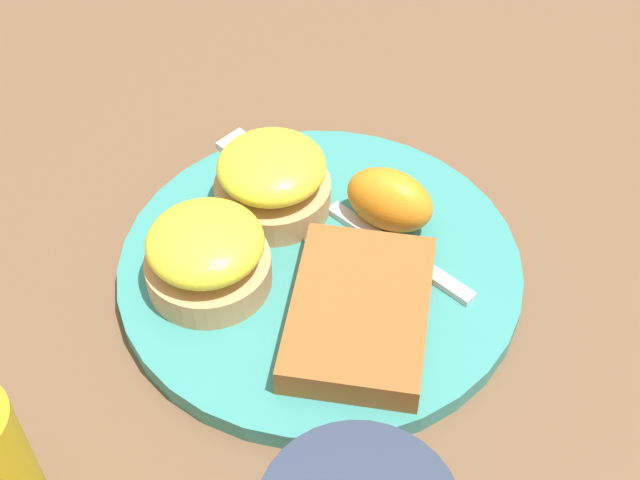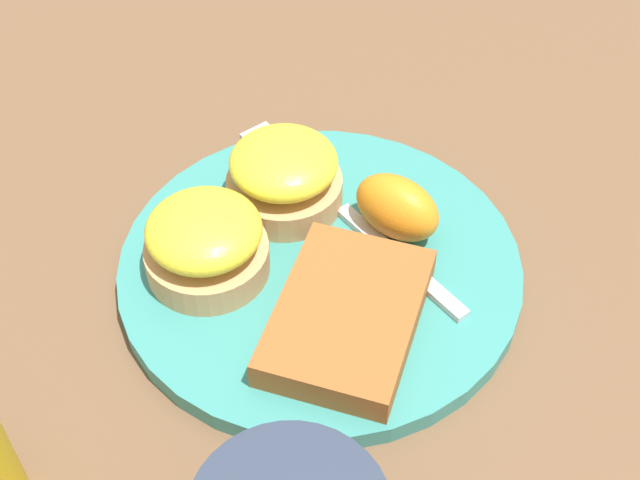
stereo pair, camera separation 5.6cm
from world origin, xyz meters
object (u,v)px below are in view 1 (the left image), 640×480
object	(u,v)px
sandwich_benedict_right	(207,255)
orange_wedge	(390,200)
fork	(322,201)
sandwich_benedict_left	(272,179)
hashbrown_patty	(360,312)

from	to	relation	value
sandwich_benedict_right	orange_wedge	distance (m)	0.13
sandwich_benedict_right	fork	xyz separation A→B (m)	(-0.10, 0.03, -0.02)
fork	sandwich_benedict_left	bearing A→B (deg)	-56.28
hashbrown_patty	orange_wedge	distance (m)	0.09
orange_wedge	fork	bearing A→B (deg)	-83.19
orange_wedge	fork	size ratio (longest dim) A/B	0.27
sandwich_benedict_right	hashbrown_patty	bearing A→B (deg)	100.75
sandwich_benedict_right	fork	distance (m)	0.10
sandwich_benedict_left	sandwich_benedict_right	size ratio (longest dim) A/B	1.00
sandwich_benedict_left	fork	xyz separation A→B (m)	(-0.02, 0.03, -0.02)
sandwich_benedict_right	orange_wedge	xyz separation A→B (m)	(-0.10, 0.07, -0.00)
sandwich_benedict_right	sandwich_benedict_left	bearing A→B (deg)	-178.92
sandwich_benedict_left	sandwich_benedict_right	xyz separation A→B (m)	(0.08, 0.00, 0.00)
sandwich_benedict_left	hashbrown_patty	bearing A→B (deg)	59.05
sandwich_benedict_left	sandwich_benedict_right	bearing A→B (deg)	1.08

